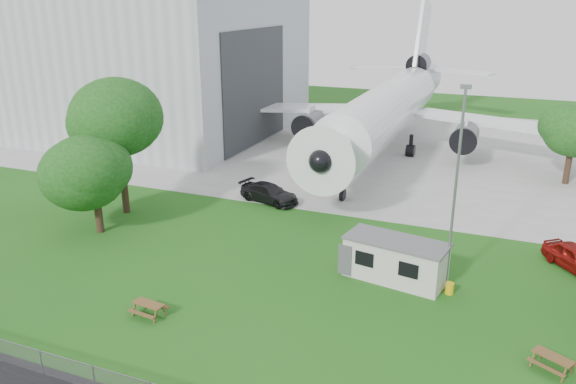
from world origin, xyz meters
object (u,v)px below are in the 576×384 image
at_px(picnic_west, 149,315).
at_px(picnic_east, 551,370).
at_px(airliner, 389,105).
at_px(hangar, 119,55).
at_px(site_cabin, 396,260).

xyz_separation_m(picnic_west, picnic_east, (20.31, 3.07, 0.00)).
xyz_separation_m(airliner, picnic_east, (15.84, -36.15, -5.27)).
distance_m(picnic_west, picnic_east, 20.54).
bearing_deg(picnic_east, hangar, 173.45).
bearing_deg(hangar, picnic_west, -51.33).
bearing_deg(hangar, site_cabin, -34.94).
height_order(hangar, picnic_east, hangar).
bearing_deg(airliner, picnic_east, -66.34).
relative_size(site_cabin, picnic_west, 3.85).
relative_size(site_cabin, picnic_east, 3.85).
distance_m(site_cabin, picnic_west, 14.90).
xyz_separation_m(hangar, picnic_west, (31.50, -39.36, -9.41)).
xyz_separation_m(airliner, site_cabin, (7.14, -29.98, -3.96)).
distance_m(hangar, airliner, 36.21).
xyz_separation_m(hangar, picnic_east, (51.81, -36.29, -9.41)).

